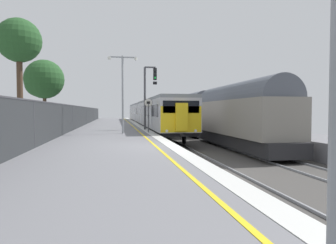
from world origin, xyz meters
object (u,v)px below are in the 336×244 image
signal_gantry (148,90)px  background_tree_centre (19,43)px  platform_lamp_mid (123,87)px  speed_limit_sign (148,111)px  commuter_train_at_platform (148,113)px  background_tree_left (43,80)px  freight_train_adjacent_track (178,112)px

signal_gantry → background_tree_centre: 10.08m
platform_lamp_mid → speed_limit_sign: bearing=17.9°
commuter_train_at_platform → signal_gantry: 14.12m
platform_lamp_mid → background_tree_left: background_tree_left is taller
freight_train_adjacent_track → background_tree_centre: background_tree_centre is taller
commuter_train_at_platform → platform_lamp_mid: bearing=-101.5°
commuter_train_at_platform → speed_limit_sign: size_ratio=16.63×
commuter_train_at_platform → background_tree_centre: size_ratio=5.20×
speed_limit_sign → background_tree_left: (-8.91, 8.00, 2.81)m
signal_gantry → background_tree_left: 10.33m
platform_lamp_mid → background_tree_left: bearing=129.5°
freight_train_adjacent_track → background_tree_left: background_tree_left is taller
speed_limit_sign → background_tree_left: background_tree_left is taller
commuter_train_at_platform → platform_lamp_mid: 18.53m
platform_lamp_mid → background_tree_left: size_ratio=0.85×
signal_gantry → speed_limit_sign: (-0.36, -3.57, -1.70)m
commuter_train_at_platform → background_tree_left: bearing=-138.6°
speed_limit_sign → commuter_train_at_platform: bearing=84.0°
freight_train_adjacent_track → signal_gantry: 15.13m
freight_train_adjacent_track → background_tree_left: size_ratio=8.35×
background_tree_centre → signal_gantry: bearing=18.9°
freight_train_adjacent_track → commuter_train_at_platform: bearing=-178.9°
freight_train_adjacent_track → speed_limit_sign: bearing=-108.4°
signal_gantry → platform_lamp_mid: 4.71m
platform_lamp_mid → background_tree_centre: (-6.94, 1.04, 2.98)m
freight_train_adjacent_track → background_tree_centre: bearing=-130.5°
commuter_train_at_platform → background_tree_centre: 20.65m
freight_train_adjacent_track → background_tree_left: 17.83m
speed_limit_sign → platform_lamp_mid: platform_lamp_mid is taller
signal_gantry → background_tree_centre: bearing=-161.1°
signal_gantry → speed_limit_sign: 3.97m
platform_lamp_mid → background_tree_centre: background_tree_centre is taller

